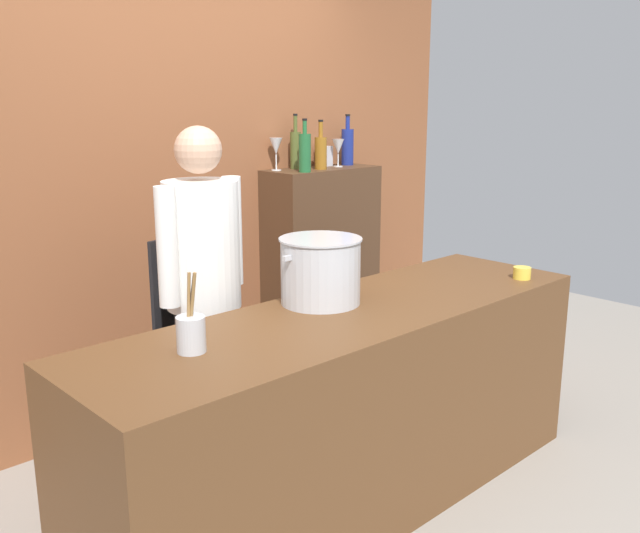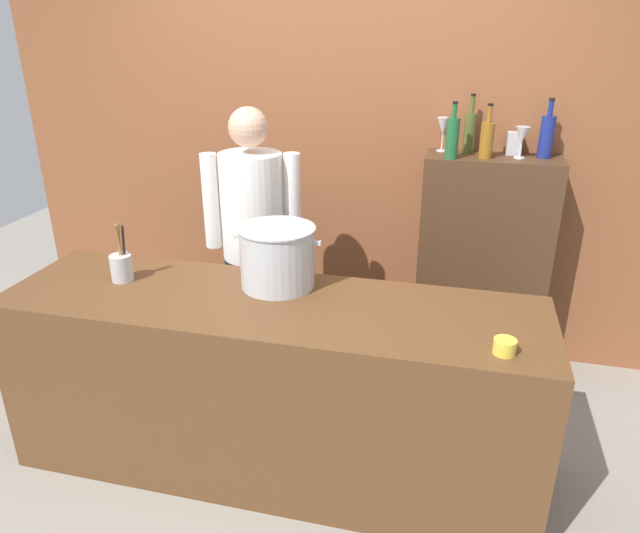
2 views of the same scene
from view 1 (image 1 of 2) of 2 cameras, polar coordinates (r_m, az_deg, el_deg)
ground_plane at (r=3.32m, az=2.40°, el=-18.66°), size 8.00×8.00×0.00m
brick_back_panel at (r=3.92m, az=-12.39°, el=9.35°), size 4.40×0.10×3.00m
prep_counter at (r=3.10m, az=2.48°, el=-11.61°), size 2.48×0.70×0.90m
bar_cabinet at (r=4.46m, az=0.14°, el=-0.58°), size 0.76×0.32×1.35m
chef at (r=3.21m, az=-9.64°, el=-1.11°), size 0.52×0.39×1.66m
stockpot_large at (r=3.01m, az=0.04°, el=-0.34°), size 0.42×0.36×0.29m
utensil_crock at (r=2.49m, az=-10.57°, el=-5.35°), size 0.10×0.10×0.29m
butter_jar at (r=3.59m, az=16.29°, el=-0.51°), size 0.09×0.09×0.06m
wine_bottle_green at (r=4.09m, az=-1.26°, el=9.43°), size 0.07×0.07×0.31m
wine_bottle_cobalt at (r=4.55m, az=2.28°, el=9.90°), size 0.08×0.08×0.32m
wine_bottle_amber at (r=4.26m, az=0.06°, el=9.43°), size 0.07×0.07×0.30m
wine_bottle_olive at (r=4.29m, az=-2.02°, el=9.66°), size 0.07×0.07×0.33m
wine_glass_short at (r=4.42m, az=1.51°, el=9.78°), size 0.08×0.08×0.17m
wine_glass_wide at (r=4.20m, az=-3.65°, el=9.79°), size 0.08×0.08×0.19m
spice_tin_silver at (r=4.48m, az=0.32°, el=9.08°), size 0.08×0.08×0.13m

